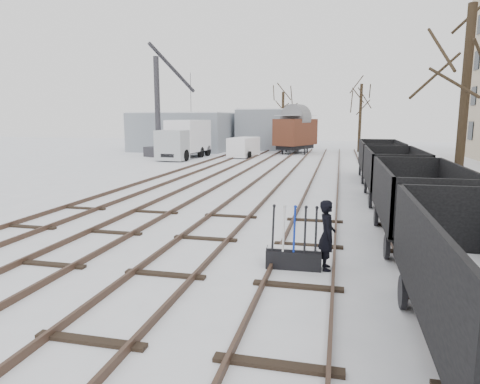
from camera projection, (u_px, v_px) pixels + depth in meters
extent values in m
plane|color=white|center=(165.00, 276.00, 9.68)|extent=(120.00, 120.00, 0.00)
cube|color=black|center=(152.00, 179.00, 24.61)|extent=(0.07, 52.00, 0.15)
cube|color=black|center=(176.00, 179.00, 24.29)|extent=(0.07, 52.00, 0.15)
cube|color=black|center=(6.00, 235.00, 12.94)|extent=(1.90, 0.20, 0.08)
cube|color=black|center=(202.00, 180.00, 23.93)|extent=(0.07, 52.00, 0.15)
cube|color=black|center=(227.00, 181.00, 23.61)|extent=(0.07, 52.00, 0.15)
cube|color=black|center=(95.00, 242.00, 12.27)|extent=(1.90, 0.20, 0.08)
cube|color=black|center=(254.00, 182.00, 23.26)|extent=(0.07, 52.00, 0.15)
cube|color=black|center=(281.00, 183.00, 22.94)|extent=(0.07, 52.00, 0.15)
cube|color=black|center=(194.00, 249.00, 11.60)|extent=(1.90, 0.20, 0.08)
cube|color=black|center=(310.00, 184.00, 22.59)|extent=(0.07, 52.00, 0.15)
cube|color=black|center=(338.00, 185.00, 22.27)|extent=(0.07, 52.00, 0.15)
cube|color=black|center=(305.00, 257.00, 10.93)|extent=(1.90, 0.20, 0.08)
cube|color=black|center=(369.00, 186.00, 21.92)|extent=(0.07, 52.00, 0.15)
cube|color=black|center=(399.00, 187.00, 21.60)|extent=(0.07, 52.00, 0.15)
cube|color=black|center=(431.00, 266.00, 10.25)|extent=(1.90, 0.20, 0.08)
cube|color=gray|center=(184.00, 132.00, 46.79)|extent=(10.00, 8.00, 4.00)
cube|color=white|center=(183.00, 113.00, 46.44)|extent=(9.80, 7.84, 0.10)
cube|color=gray|center=(271.00, 130.00, 48.58)|extent=(7.00, 6.00, 4.40)
cube|color=white|center=(271.00, 109.00, 48.19)|extent=(6.86, 5.88, 0.10)
cube|color=black|center=(294.00, 259.00, 10.15)|extent=(1.31, 0.46, 0.44)
cube|color=black|center=(294.00, 249.00, 10.11)|extent=(1.31, 0.34, 0.06)
cube|color=white|center=(294.00, 248.00, 10.10)|extent=(1.26, 0.30, 0.03)
cylinder|color=black|center=(273.00, 228.00, 10.12)|extent=(0.06, 0.32, 1.08)
cylinder|color=silver|center=(284.00, 229.00, 10.07)|extent=(0.06, 0.32, 1.08)
cylinder|color=#0B259A|center=(294.00, 229.00, 10.03)|extent=(0.06, 0.32, 1.08)
cylinder|color=black|center=(305.00, 230.00, 9.98)|extent=(0.06, 0.32, 1.08)
cylinder|color=black|center=(316.00, 230.00, 9.93)|extent=(0.06, 0.32, 1.08)
imported|color=black|center=(327.00, 235.00, 9.97)|extent=(0.48, 0.66, 1.66)
cube|color=black|center=(422.00, 262.00, 6.14)|extent=(0.09, 5.43, 1.45)
cube|color=black|center=(418.00, 222.00, 12.20)|extent=(1.74, 4.78, 0.36)
cube|color=black|center=(418.00, 216.00, 12.17)|extent=(2.17, 5.43, 0.11)
cube|color=black|center=(381.00, 190.00, 12.28)|extent=(0.09, 5.43, 1.45)
cube|color=black|center=(460.00, 192.00, 11.81)|extent=(0.09, 5.43, 1.45)
cube|color=white|center=(418.00, 213.00, 12.15)|extent=(1.96, 5.21, 0.05)
cylinder|color=black|center=(387.00, 247.00, 10.80)|extent=(0.11, 0.63, 0.63)
cylinder|color=black|center=(441.00, 219.00, 13.69)|extent=(0.11, 0.63, 0.63)
cube|color=black|center=(392.00, 187.00, 18.34)|extent=(1.74, 4.78, 0.36)
cube|color=black|center=(392.00, 183.00, 18.31)|extent=(2.17, 5.43, 0.11)
cube|color=black|center=(368.00, 166.00, 18.42)|extent=(0.09, 5.43, 1.45)
cube|color=black|center=(419.00, 167.00, 17.95)|extent=(0.09, 5.43, 1.45)
cube|color=white|center=(392.00, 181.00, 18.29)|extent=(1.96, 5.21, 0.05)
cylinder|color=black|center=(370.00, 200.00, 16.94)|extent=(0.11, 0.63, 0.63)
cylinder|color=black|center=(410.00, 188.00, 19.83)|extent=(0.11, 0.63, 0.63)
cube|color=black|center=(379.00, 170.00, 24.48)|extent=(1.74, 4.78, 0.36)
cube|color=black|center=(379.00, 167.00, 24.45)|extent=(2.17, 5.43, 0.11)
cube|color=black|center=(361.00, 154.00, 24.56)|extent=(0.09, 5.43, 1.45)
cube|color=black|center=(399.00, 154.00, 24.09)|extent=(0.09, 5.43, 1.45)
cube|color=white|center=(380.00, 165.00, 24.43)|extent=(1.96, 5.21, 0.05)
cylinder|color=black|center=(362.00, 178.00, 23.08)|extent=(0.11, 0.63, 0.63)
cylinder|color=black|center=(394.00, 171.00, 25.97)|extent=(0.11, 0.63, 0.63)
cube|color=black|center=(295.00, 147.00, 42.94)|extent=(3.48, 4.75, 0.40)
cube|color=#482215|center=(296.00, 132.00, 42.69)|extent=(4.15, 5.48, 2.57)
cube|color=white|center=(296.00, 115.00, 42.41)|extent=(3.84, 5.16, 0.04)
cylinder|color=black|center=(282.00, 151.00, 41.72)|extent=(0.12, 0.69, 0.69)
cylinder|color=black|center=(307.00, 149.00, 44.27)|extent=(0.12, 0.69, 0.69)
cube|color=black|center=(185.00, 152.00, 37.70)|extent=(1.55, 7.42, 0.29)
cube|color=#ACB1B6|center=(174.00, 145.00, 34.96)|extent=(2.43, 2.06, 2.42)
cube|color=white|center=(188.00, 136.00, 38.20)|extent=(2.69, 5.16, 2.72)
cube|color=white|center=(188.00, 120.00, 37.97)|extent=(2.63, 5.07, 0.04)
cylinder|color=black|center=(163.00, 155.00, 35.53)|extent=(0.29, 0.97, 0.97)
cylinder|color=black|center=(206.00, 151.00, 40.07)|extent=(0.29, 0.97, 0.97)
cube|color=white|center=(244.00, 147.00, 38.73)|extent=(2.32, 4.24, 1.65)
cube|color=white|center=(244.00, 138.00, 38.59)|extent=(2.26, 4.15, 0.04)
cylinder|color=black|center=(231.00, 155.00, 37.79)|extent=(0.20, 0.64, 0.64)
cylinder|color=black|center=(255.00, 153.00, 39.88)|extent=(0.20, 0.64, 0.64)
cube|color=#2F2E33|center=(159.00, 152.00, 39.45)|extent=(2.66, 2.66, 0.89)
cylinder|color=#2F2E33|center=(157.00, 107.00, 38.76)|extent=(0.49, 0.49, 8.93)
cylinder|color=#2F2E33|center=(165.00, 69.00, 40.07)|extent=(2.66, 5.31, 4.12)
cylinder|color=black|center=(175.00, 99.00, 42.78)|extent=(0.04, 0.04, 5.02)
cylinder|color=black|center=(463.00, 116.00, 14.36)|extent=(0.30, 0.30, 7.19)
cylinder|color=black|center=(283.00, 121.00, 48.21)|extent=(0.30, 0.30, 6.40)
cylinder|color=black|center=(360.00, 118.00, 44.16)|extent=(0.30, 0.30, 6.96)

